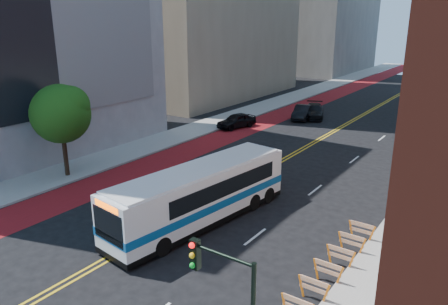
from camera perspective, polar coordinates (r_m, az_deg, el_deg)
name	(u,v)px	position (r m, az deg, el deg)	size (l,w,h in m)	color
ground	(109,258)	(22.76, -14.85, -13.23)	(160.00, 160.00, 0.00)	black
sidewalk_left	(237,116)	(51.64, 1.69, 4.82)	(4.00, 140.00, 0.15)	gray
bus_lane_paint	(266,121)	(49.70, 5.47, 4.16)	(3.60, 140.00, 0.01)	maroon
center_line_inner	(333,131)	(46.48, 14.01, 2.77)	(0.14, 140.00, 0.01)	gold
center_line_outer	(336,131)	(46.36, 14.43, 2.71)	(0.14, 140.00, 0.01)	gold
lane_dashes	(402,122)	(52.63, 22.25, 3.68)	(0.14, 98.20, 0.01)	silver
construction_barriers	(321,277)	(19.89, 12.56, -15.65)	(1.42, 10.91, 1.00)	orange
street_tree	(61,112)	(32.98, -20.47, 5.03)	(4.20, 4.20, 6.70)	black
traffic_signal	(226,298)	(13.11, 0.29, -18.43)	(2.21, 0.34, 5.07)	black
transit_bus	(202,194)	(24.90, -2.91, -5.37)	(4.22, 12.38, 3.34)	white
car_a	(236,121)	(46.21, 1.64, 4.19)	(1.81, 4.51, 1.54)	black
car_b	(302,112)	(50.96, 10.19, 5.20)	(1.65, 4.74, 1.56)	black
car_c	(314,111)	(51.88, 11.65, 5.33)	(2.20, 5.40, 1.57)	black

